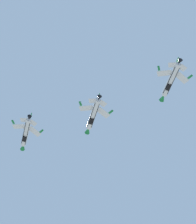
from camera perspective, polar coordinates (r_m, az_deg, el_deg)
name	(u,v)px	position (r m, az deg, el deg)	size (l,w,h in m)	color
fighter_jet_left_wing	(26,133)	(156.32, -8.53, -2.47)	(10.39, 15.94, 4.38)	silver
fighter_jet_right_wing	(93,115)	(144.67, -0.57, -0.33)	(10.49, 15.94, 4.38)	silver
fighter_jet_left_outer	(171,80)	(141.12, 8.60, 3.72)	(10.50, 15.94, 4.38)	silver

